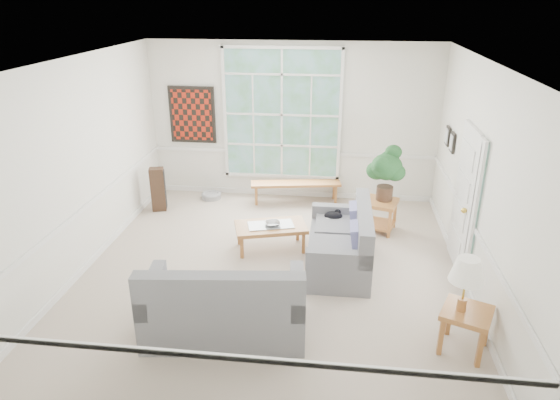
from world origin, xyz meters
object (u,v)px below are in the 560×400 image
object	(u,v)px
loveseat_right	(339,237)
end_table	(379,216)
loveseat_front	(224,295)
coffee_table	(271,237)
side_table	(464,330)

from	to	relation	value
loveseat_right	end_table	world-z (taller)	loveseat_right
loveseat_front	coffee_table	world-z (taller)	loveseat_front
coffee_table	side_table	world-z (taller)	side_table
loveseat_front	side_table	size ratio (longest dim) A/B	3.54
loveseat_front	side_table	world-z (taller)	loveseat_front
side_table	loveseat_front	bearing A→B (deg)	179.88
coffee_table	end_table	bearing A→B (deg)	10.67
loveseat_right	side_table	distance (m)	2.28
loveseat_front	loveseat_right	bearing A→B (deg)	46.76
coffee_table	side_table	distance (m)	3.31
end_table	side_table	world-z (taller)	end_table
loveseat_front	end_table	size ratio (longest dim) A/B	3.42
coffee_table	side_table	xyz separation A→B (m)	(2.50, -2.16, 0.06)
loveseat_right	side_table	size ratio (longest dim) A/B	3.24
loveseat_right	loveseat_front	xyz separation A→B (m)	(-1.32, -1.76, 0.04)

